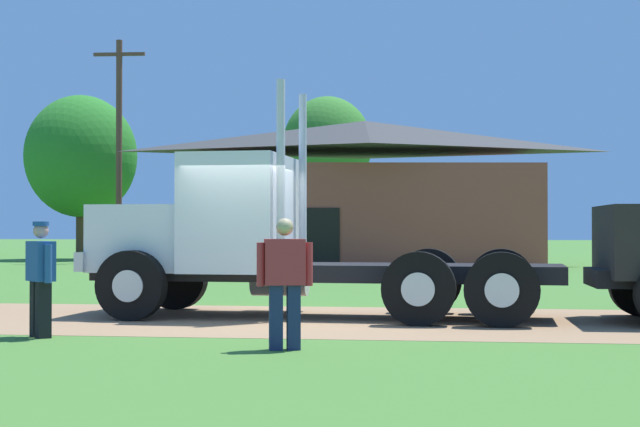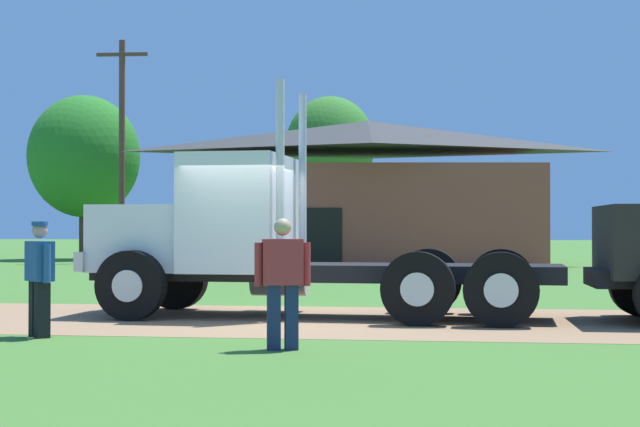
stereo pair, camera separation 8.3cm
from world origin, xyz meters
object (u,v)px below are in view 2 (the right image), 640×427
Objects in this scene: truck_foreground_white at (253,241)px; visitor_by_barrel at (283,278)px; shed_building at (367,196)px; visitor_walking_mid at (40,274)px; utility_pole_near at (122,145)px.

truck_foreground_white reaches higher than visitor_by_barrel.
visitor_by_barrel is 25.91m from shed_building.
visitor_walking_mid is at bearing -95.52° from shed_building.
utility_pole_near is at bearing 113.96° from truck_foreground_white.
utility_pole_near is at bearing 168.70° from shed_building.
shed_building is at bearing -11.30° from utility_pole_near.
shed_building reaches higher than visitor_walking_mid.
truck_foreground_white reaches higher than visitor_walking_mid.
visitor_by_barrel is 30.58m from utility_pole_near.
visitor_by_barrel is at bearing -73.97° from truck_foreground_white.
utility_pole_near is (-11.73, 27.94, 4.09)m from visitor_by_barrel.
shed_building is 11.04m from utility_pole_near.
truck_foreground_white is 4.61m from visitor_by_barrel.
truck_foreground_white is 4.20m from visitor_walking_mid.
shed_building is (-1.13, 25.83, 1.83)m from visitor_by_barrel.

